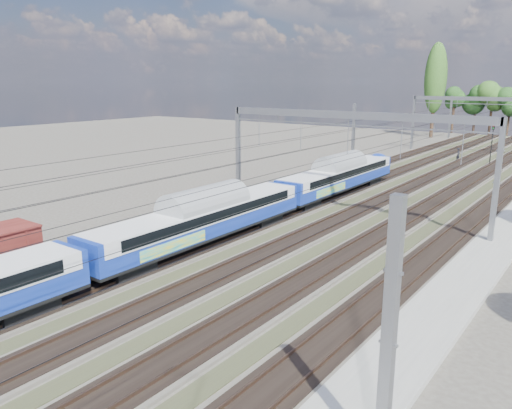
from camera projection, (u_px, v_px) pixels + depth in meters
The scene contains 7 objects.
track_bed at pixel (408, 188), 54.02m from camera, with size 21.00×130.00×0.34m.
platform at pixel (458, 289), 27.58m from camera, with size 3.00×70.00×0.30m, color gray.
catenary at pixel (438, 125), 58.31m from camera, with size 25.65×130.00×9.00m.
poplar at pixel (436, 79), 100.90m from camera, with size 4.40×4.40×19.04m.
emu_train at pixel (200, 214), 34.27m from camera, with size 2.86×60.63×4.19m.
worker at pixel (458, 154), 72.96m from camera, with size 0.69×0.45×1.90m, color black.
signal_near at pixel (492, 140), 68.65m from camera, with size 0.39×0.35×5.63m.
Camera 1 is at (18.31, -7.26, 11.33)m, focal length 35.00 mm.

